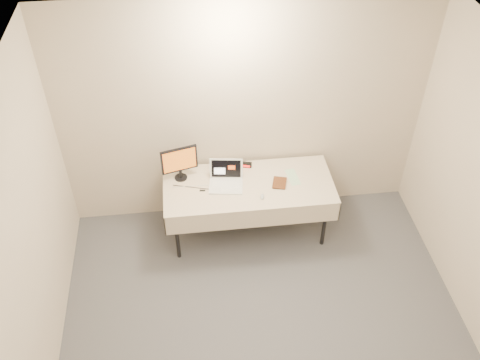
{
  "coord_description": "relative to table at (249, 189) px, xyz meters",
  "views": [
    {
      "loc": [
        -0.61,
        -2.24,
        4.64
      ],
      "look_at": [
        -0.1,
        1.99,
        0.86
      ],
      "focal_mm": 40.0,
      "sensor_mm": 36.0,
      "label": 1
    }
  ],
  "objects": [
    {
      "name": "clicker",
      "position": [
        0.12,
        -0.22,
        0.07
      ],
      "size": [
        0.06,
        0.09,
        0.02
      ],
      "primitive_type": "ellipsoid",
      "rotation": [
        0.0,
        0.0,
        -0.19
      ],
      "color": "#B2B2B5",
      "rests_on": "table"
    },
    {
      "name": "back_wall",
      "position": [
        0.0,
        0.45,
        0.67
      ],
      "size": [
        4.0,
        0.1,
        2.7
      ],
      "primitive_type": "cube",
      "color": "beige",
      "rests_on": "ground"
    },
    {
      "name": "laptop",
      "position": [
        -0.24,
        0.05,
        0.12
      ],
      "size": [
        0.4,
        0.36,
        0.25
      ],
      "rotation": [
        0.0,
        0.0,
        -0.14
      ],
      "color": "white",
      "rests_on": "table"
    },
    {
      "name": "table",
      "position": [
        0.0,
        0.0,
        0.0
      ],
      "size": [
        1.86,
        0.81,
        0.74
      ],
      "color": "black",
      "rests_on": "ground"
    },
    {
      "name": "alarm_clock",
      "position": [
        0.01,
        0.31,
        0.09
      ],
      "size": [
        0.13,
        0.08,
        0.05
      ],
      "rotation": [
        0.0,
        0.0,
        -0.26
      ],
      "color": "black",
      "rests_on": "table"
    },
    {
      "name": "paper_form",
      "position": [
        0.5,
        0.06,
        0.06
      ],
      "size": [
        0.14,
        0.29,
        0.0
      ],
      "primitive_type": "cube",
      "rotation": [
        0.0,
        0.0,
        0.11
      ],
      "color": "#ACD6AA",
      "rests_on": "table"
    },
    {
      "name": "book",
      "position": [
        0.27,
        -0.01,
        0.16
      ],
      "size": [
        0.14,
        0.06,
        0.19
      ],
      "primitive_type": "imported",
      "rotation": [
        0.0,
        0.0,
        -0.27
      ],
      "color": "brown",
      "rests_on": "table"
    },
    {
      "name": "usb_dongle",
      "position": [
        -0.51,
        -0.04,
        0.07
      ],
      "size": [
        0.06,
        0.03,
        0.01
      ],
      "primitive_type": "cube",
      "rotation": [
        0.0,
        0.0,
        -0.12
      ],
      "color": "black",
      "rests_on": "table"
    },
    {
      "name": "monitor",
      "position": [
        -0.73,
        0.2,
        0.3
      ],
      "size": [
        0.39,
        0.17,
        0.41
      ],
      "rotation": [
        0.0,
        0.0,
        0.25
      ],
      "color": "black",
      "rests_on": "table"
    }
  ]
}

